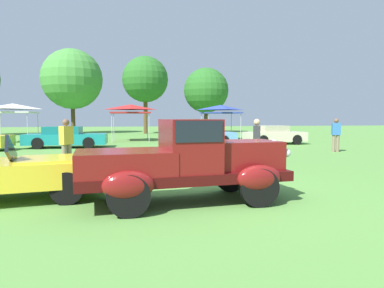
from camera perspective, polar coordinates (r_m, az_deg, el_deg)
ground_plane at (r=7.51m, az=1.87°, el=-8.90°), size 120.00×120.00×0.00m
feature_pickup_truck at (r=6.91m, az=-1.10°, el=-2.78°), size 4.39×2.18×1.70m
neighbor_convertible at (r=8.10m, az=-28.88°, el=-4.30°), size 4.57×2.43×1.40m
show_car_teal at (r=20.89m, az=-20.45°, el=1.06°), size 4.56×1.82×1.22m
show_car_skyblue at (r=21.45m, az=1.18°, el=1.42°), size 4.65×2.00×1.22m
show_car_cream at (r=22.85m, az=13.65°, el=1.47°), size 3.93×1.87×1.22m
spectator_near_truck at (r=18.66m, az=23.00°, el=1.57°), size 0.45×0.34×1.69m
spectator_between_cars at (r=11.82m, az=-20.31°, el=0.20°), size 0.44×0.46×1.69m
spectator_by_row at (r=11.73m, az=10.79°, el=0.36°), size 0.37×0.46×1.69m
canopy_tent_left_field at (r=26.73m, az=-27.87°, el=5.41°), size 2.85×2.85×2.71m
canopy_tent_center_field at (r=25.68m, az=-10.28°, el=5.91°), size 2.88×2.88×2.71m
canopy_tent_right_field at (r=26.41m, az=4.81°, el=5.92°), size 2.76×2.76×2.71m
treeline_mid_left at (r=39.84m, az=-19.47°, el=10.21°), size 6.51×6.51×9.17m
treeline_center at (r=37.42m, az=-7.85°, el=10.66°), size 4.91×4.91×8.29m
treeline_mid_right at (r=39.71m, az=2.37°, el=8.96°), size 5.16×5.16×7.46m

